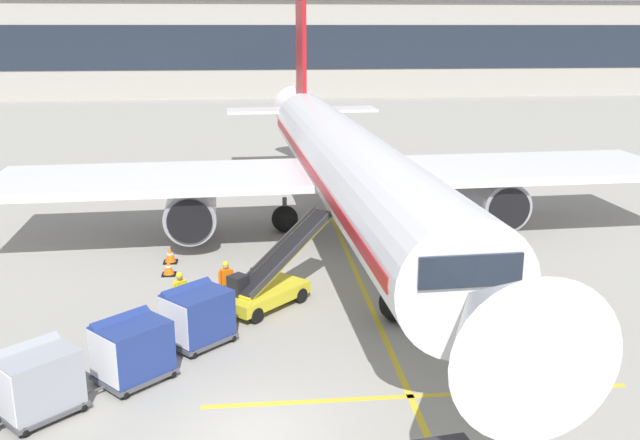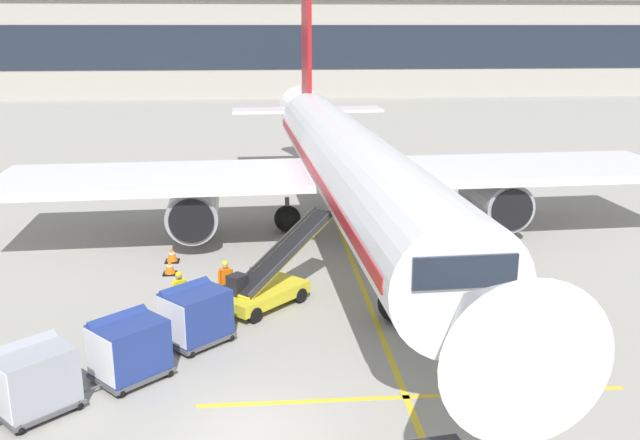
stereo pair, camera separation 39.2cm
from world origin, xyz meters
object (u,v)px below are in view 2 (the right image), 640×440
baggage_cart_lead (195,314)px  ground_crew_by_loader (180,292)px  baggage_cart_second (128,347)px  parked_airplane (347,164)px  baggage_cart_third (33,378)px  safety_cone_wingtip (170,267)px  ground_crew_by_carts (226,280)px  safety_cone_engine_keepout (172,255)px  belt_loader (268,282)px

baggage_cart_lead → ground_crew_by_loader: bearing=109.4°
baggage_cart_second → ground_crew_by_loader: baggage_cart_second is taller
parked_airplane → baggage_cart_lead: size_ratio=16.66×
baggage_cart_third → safety_cone_wingtip: (2.22, 10.50, -0.69)m
ground_crew_by_carts → safety_cone_wingtip: 4.42m
ground_crew_by_loader → ground_crew_by_carts: 1.85m
baggage_cart_lead → baggage_cart_second: same height
ground_crew_by_loader → parked_airplane: bearing=54.1°
parked_airplane → baggage_cart_third: size_ratio=16.66×
baggage_cart_lead → ground_crew_by_loader: 2.13m
baggage_cart_second → ground_crew_by_loader: 4.37m
baggage_cart_third → safety_cone_wingtip: baggage_cart_third is taller
safety_cone_engine_keepout → belt_loader: bearing=-51.8°
ground_crew_by_carts → safety_cone_engine_keepout: 5.82m
belt_loader → baggage_cart_second: (-4.06, -5.24, 0.13)m
baggage_cart_lead → ground_crew_by_carts: baggage_cart_lead is taller
baggage_cart_third → safety_cone_engine_keepout: bearing=80.0°
parked_airplane → safety_cone_engine_keepout: 9.34m
belt_loader → safety_cone_wingtip: size_ratio=7.18×
baggage_cart_lead → baggage_cart_second: 2.82m
belt_loader → baggage_cart_third: belt_loader is taller
safety_cone_wingtip → safety_cone_engine_keepout: bearing=93.5°
ground_crew_by_carts → ground_crew_by_loader: bearing=-146.5°
belt_loader → safety_cone_engine_keepout: 6.66m
belt_loader → ground_crew_by_loader: belt_loader is taller
ground_crew_by_loader → safety_cone_wingtip: 4.75m
ground_crew_by_carts → baggage_cart_lead: bearing=-105.5°
belt_loader → baggage_cart_second: bearing=-127.8°
belt_loader → ground_crew_by_carts: (-1.52, 0.05, 0.12)m
baggage_cart_second → ground_crew_by_carts: size_ratio=1.46×
baggage_cart_second → belt_loader: bearing=52.2°
ground_crew_by_loader → safety_cone_engine_keepout: size_ratio=2.58×
ground_crew_by_loader → safety_cone_engine_keepout: ground_crew_by_loader is taller
ground_crew_by_loader → baggage_cart_third: bearing=-118.3°
baggage_cart_second → ground_crew_by_carts: (2.54, 5.28, -0.00)m
baggage_cart_second → safety_cone_wingtip: 8.89m
safety_cone_engine_keepout → baggage_cart_lead: bearing=-78.0°
baggage_cart_second → safety_cone_engine_keepout: bearing=90.3°
parked_airplane → baggage_cart_second: size_ratio=16.66×
baggage_cart_second → parked_airplane: bearing=60.2°
baggage_cart_lead → baggage_cart_second: (-1.70, -2.26, 0.00)m
baggage_cart_second → baggage_cart_third: same height
baggage_cart_second → baggage_cart_lead: bearing=53.1°
baggage_cart_third → safety_cone_wingtip: size_ratio=3.95×
baggage_cart_lead → ground_crew_by_carts: size_ratio=1.46×
baggage_cart_second → baggage_cart_third: (-2.18, -1.63, 0.00)m
belt_loader → ground_crew_by_carts: size_ratio=2.66×
parked_airplane → ground_crew_by_carts: bearing=-122.2°
belt_loader → ground_crew_by_loader: bearing=-162.4°
baggage_cart_lead → baggage_cart_third: (-3.87, -3.89, 0.00)m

